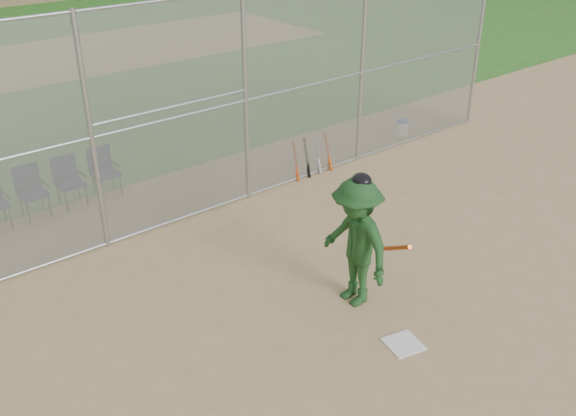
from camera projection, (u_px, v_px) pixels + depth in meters
ground at (402, 345)px, 8.76m from camera, size 100.00×100.00×0.00m
backstop_fence at (199, 108)px, 11.26m from camera, size 16.09×0.09×4.00m
home_plate at (403, 344)px, 8.77m from camera, size 0.55×0.55×0.02m
batter_at_plate at (356, 242)px, 9.23m from camera, size 0.97×1.46×2.09m
water_cooler at (402, 127)px, 15.72m from camera, size 0.30×0.30×0.38m
spare_bats at (312, 156)px, 13.56m from camera, size 0.96×0.32×0.84m
chair_3 at (33, 193)px, 11.86m from camera, size 0.54×0.52×0.96m
chair_4 at (70, 182)px, 12.26m from camera, size 0.54×0.52×0.96m
chair_5 at (105, 173)px, 12.66m from camera, size 0.54×0.52×0.96m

